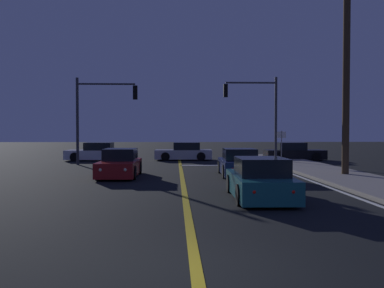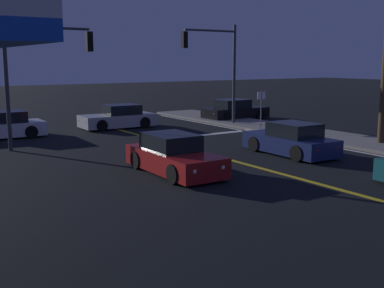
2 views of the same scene
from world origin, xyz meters
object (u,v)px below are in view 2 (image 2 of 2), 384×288
(car_mid_block_black, at_px, (235,111))
(traffic_signal_near_right, at_px, (217,59))
(car_far_approaching_white, at_px, (1,126))
(traffic_signal_far_left, at_px, (39,62))
(car_side_waiting_red, at_px, (174,156))
(street_sign_corner, at_px, (261,104))
(car_following_oncoming_silver, at_px, (118,118))
(car_lead_oncoming_navy, at_px, (291,141))

(car_mid_block_black, distance_m, traffic_signal_near_right, 5.15)
(car_far_approaching_white, distance_m, traffic_signal_far_left, 5.16)
(car_side_waiting_red, relative_size, car_far_approaching_white, 0.98)
(car_mid_block_black, distance_m, street_sign_corner, 5.58)
(car_side_waiting_red, xyz_separation_m, traffic_signal_far_left, (-2.27, 7.45, 3.19))
(car_mid_block_black, xyz_separation_m, street_sign_corner, (-2.19, -5.05, 0.91))
(car_side_waiting_red, xyz_separation_m, car_mid_block_black, (11.53, 11.10, 0.00))
(traffic_signal_far_left, xyz_separation_m, street_sign_corner, (11.61, -1.40, -2.28))
(traffic_signal_far_left, bearing_deg, street_sign_corner, -6.88)
(car_following_oncoming_silver, relative_size, traffic_signal_far_left, 0.76)
(car_side_waiting_red, xyz_separation_m, street_sign_corner, (9.34, 6.05, 0.92))
(street_sign_corner, bearing_deg, car_following_oncoming_silver, 137.28)
(car_side_waiting_red, bearing_deg, traffic_signal_near_right, -132.46)
(car_mid_block_black, bearing_deg, car_side_waiting_red, -46.23)
(car_far_approaching_white, xyz_separation_m, traffic_signal_far_left, (0.94, -3.95, 3.19))
(car_side_waiting_red, relative_size, traffic_signal_far_left, 0.76)
(car_following_oncoming_silver, bearing_deg, traffic_signal_near_right, -116.75)
(car_far_approaching_white, bearing_deg, traffic_signal_near_right, -100.32)
(car_side_waiting_red, xyz_separation_m, car_far_approaching_white, (-3.21, 11.40, 0.00))
(car_mid_block_black, distance_m, traffic_signal_far_left, 14.63)
(car_far_approaching_white, relative_size, traffic_signal_far_left, 0.77)
(car_mid_block_black, xyz_separation_m, traffic_signal_far_left, (-13.80, -3.65, 3.19))
(car_following_oncoming_silver, bearing_deg, car_far_approaching_white, 93.77)
(car_mid_block_black, xyz_separation_m, car_far_approaching_white, (-14.74, 0.30, 0.00))
(traffic_signal_near_right, height_order, traffic_signal_far_left, traffic_signal_near_right)
(car_following_oncoming_silver, bearing_deg, traffic_signal_far_left, 128.55)
(traffic_signal_far_left, bearing_deg, traffic_signal_near_right, 7.52)
(car_lead_oncoming_navy, height_order, car_far_approaching_white, same)
(car_far_approaching_white, bearing_deg, car_lead_oncoming_navy, -139.25)
(car_side_waiting_red, height_order, street_sign_corner, street_sign_corner)
(car_side_waiting_red, relative_size, traffic_signal_near_right, 0.72)
(car_far_approaching_white, height_order, traffic_signal_far_left, traffic_signal_far_left)
(car_mid_block_black, bearing_deg, car_lead_oncoming_navy, -27.94)
(car_side_waiting_red, height_order, traffic_signal_near_right, traffic_signal_near_right)
(car_far_approaching_white, height_order, traffic_signal_near_right, traffic_signal_near_right)
(car_mid_block_black, relative_size, traffic_signal_far_left, 0.79)
(car_following_oncoming_silver, xyz_separation_m, traffic_signal_far_left, (-5.60, -4.15, 3.19))
(car_following_oncoming_silver, xyz_separation_m, traffic_signal_near_right, (5.01, -2.75, 3.36))
(car_lead_oncoming_navy, bearing_deg, car_mid_block_black, 63.48)
(car_side_waiting_red, height_order, car_mid_block_black, same)
(car_mid_block_black, bearing_deg, car_following_oncoming_silver, -93.64)
(street_sign_corner, bearing_deg, car_mid_block_black, 66.52)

